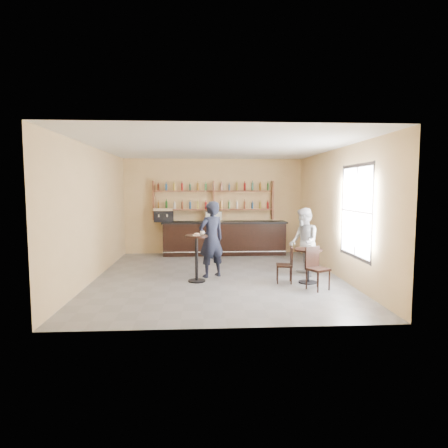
{
  "coord_description": "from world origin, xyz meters",
  "views": [
    {
      "loc": [
        -0.38,
        -9.22,
        2.2
      ],
      "look_at": [
        0.2,
        0.8,
        1.25
      ],
      "focal_mm": 30.0,
      "sensor_mm": 36.0,
      "label": 1
    }
  ],
  "objects": [
    {
      "name": "man_main",
      "position": [
        -0.16,
        -0.01,
        0.95
      ],
      "size": [
        0.82,
        0.74,
        1.89
      ],
      "primitive_type": "imported",
      "rotation": [
        0.0,
        0.0,
        3.66
      ],
      "color": "black",
      "rests_on": "floor"
    },
    {
      "name": "window_frame",
      "position": [
        2.99,
        -1.2,
        1.7
      ],
      "size": [
        0.04,
        1.7,
        2.1
      ],
      "primitive_type": null,
      "color": "black",
      "rests_on": "wall_right"
    },
    {
      "name": "window_pane",
      "position": [
        2.99,
        -1.2,
        1.7
      ],
      "size": [
        0.0,
        2.0,
        2.0
      ],
      "primitive_type": "plane",
      "rotation": [
        1.57,
        0.0,
        -1.57
      ],
      "color": "white",
      "rests_on": "wall_right"
    },
    {
      "name": "bar_counter",
      "position": [
        0.35,
        3.15,
        0.56
      ],
      "size": [
        4.12,
        0.8,
        1.11
      ],
      "primitive_type": null,
      "color": "black",
      "rests_on": "floor"
    },
    {
      "name": "shelf_unit",
      "position": [
        0.0,
        3.37,
        1.81
      ],
      "size": [
        4.0,
        0.26,
        1.4
      ],
      "primitive_type": null,
      "color": "brown",
      "rests_on": "wall_back"
    },
    {
      "name": "espresso_machine",
      "position": [
        -1.66,
        3.15,
        1.34
      ],
      "size": [
        0.67,
        0.47,
        0.45
      ],
      "primitive_type": null,
      "rotation": [
        0.0,
        0.0,
        0.11
      ],
      "color": "black",
      "rests_on": "bar_counter"
    },
    {
      "name": "patron_second",
      "position": [
        2.15,
        -0.09,
        0.87
      ],
      "size": [
        0.66,
        0.84,
        1.73
      ],
      "primitive_type": "imported",
      "rotation": [
        0.0,
        0.0,
        -1.58
      ],
      "color": "#9C9DA1",
      "rests_on": "floor"
    },
    {
      "name": "liquor_bottles",
      "position": [
        0.0,
        3.37,
        1.98
      ],
      "size": [
        3.68,
        0.1,
        1.0
      ],
      "primitive_type": null,
      "color": "#8C5919",
      "rests_on": "shelf_unit"
    },
    {
      "name": "pastry_case",
      "position": [
        -0.01,
        3.15,
        1.28
      ],
      "size": [
        0.57,
        0.47,
        0.33
      ],
      "primitive_type": null,
      "rotation": [
        0.0,
        0.0,
        -0.06
      ],
      "color": "silver",
      "rests_on": "bar_counter"
    },
    {
      "name": "wall_left",
      "position": [
        -3.0,
        0.0,
        1.6
      ],
      "size": [
        0.0,
        7.0,
        7.0
      ],
      "primitive_type": "plane",
      "rotation": [
        1.57,
        0.0,
        1.57
      ],
      "color": "#D8B47A",
      "rests_on": "floor"
    },
    {
      "name": "pedestal_table",
      "position": [
        -0.52,
        -0.47,
        0.55
      ],
      "size": [
        0.7,
        0.7,
        1.11
      ],
      "primitive_type": null,
      "rotation": [
        0.0,
        0.0,
        -0.39
      ],
      "color": "black",
      "rests_on": "floor"
    },
    {
      "name": "donut",
      "position": [
        -0.51,
        -0.48,
        1.14
      ],
      "size": [
        0.14,
        0.14,
        0.05
      ],
      "primitive_type": "torus",
      "rotation": [
        0.0,
        0.0,
        0.06
      ],
      "color": "#C97E49",
      "rests_on": "napkin"
    },
    {
      "name": "chair_west",
      "position": [
        1.53,
        -0.7,
        0.42
      ],
      "size": [
        0.42,
        0.42,
        0.85
      ],
      "primitive_type": null,
      "rotation": [
        0.0,
        0.0,
        -1.73
      ],
      "color": "black",
      "rests_on": "floor"
    },
    {
      "name": "wall_front",
      "position": [
        0.0,
        -3.5,
        1.6
      ],
      "size": [
        7.0,
        0.0,
        7.0
      ],
      "primitive_type": "plane",
      "rotation": [
        -1.57,
        0.0,
        0.0
      ],
      "color": "#D8B47A",
      "rests_on": "floor"
    },
    {
      "name": "cup_pedestal",
      "position": [
        -0.38,
        -0.37,
        1.15
      ],
      "size": [
        0.12,
        0.12,
        0.09
      ],
      "primitive_type": "imported",
      "rotation": [
        0.0,
        0.0,
        0.08
      ],
      "color": "white",
      "rests_on": "pedestal_table"
    },
    {
      "name": "cafe_table",
      "position": [
        2.08,
        -0.75,
        0.4
      ],
      "size": [
        0.76,
        0.76,
        0.8
      ],
      "primitive_type": null,
      "rotation": [
        0.0,
        0.0,
        -0.22
      ],
      "color": "black",
      "rests_on": "floor"
    },
    {
      "name": "wall_right",
      "position": [
        3.0,
        0.0,
        1.6
      ],
      "size": [
        0.0,
        7.0,
        7.0
      ],
      "primitive_type": "plane",
      "rotation": [
        1.57,
        0.0,
        -1.57
      ],
      "color": "#D8B47A",
      "rests_on": "floor"
    },
    {
      "name": "cup_cafe",
      "position": [
        2.13,
        -0.75,
        0.85
      ],
      "size": [
        0.11,
        0.11,
        0.1
      ],
      "primitive_type": "imported",
      "rotation": [
        0.0,
        0.0,
        0.03
      ],
      "color": "white",
      "rests_on": "cafe_table"
    },
    {
      "name": "wall_back",
      "position": [
        0.0,
        3.5,
        1.6
      ],
      "size": [
        7.0,
        0.0,
        7.0
      ],
      "primitive_type": "plane",
      "rotation": [
        1.57,
        0.0,
        0.0
      ],
      "color": "#D8B47A",
      "rests_on": "floor"
    },
    {
      "name": "floor",
      "position": [
        0.0,
        0.0,
        0.0
      ],
      "size": [
        7.0,
        7.0,
        0.0
      ],
      "primitive_type": "plane",
      "color": "slate",
      "rests_on": "ground"
    },
    {
      "name": "napkin",
      "position": [
        -0.52,
        -0.47,
        1.11
      ],
      "size": [
        0.18,
        0.18,
        0.0
      ],
      "primitive_type": "cube",
      "rotation": [
        0.0,
        0.0,
        0.1
      ],
      "color": "white",
      "rests_on": "pedestal_table"
    },
    {
      "name": "chair_south",
      "position": [
        2.13,
        -1.35,
        0.46
      ],
      "size": [
        0.54,
        0.54,
        0.93
      ],
      "primitive_type": null,
      "rotation": [
        0.0,
        0.0,
        0.5
      ],
      "color": "black",
      "rests_on": "floor"
    },
    {
      "name": "ceiling",
      "position": [
        0.0,
        0.0,
        3.2
      ],
      "size": [
        7.0,
        7.0,
        0.0
      ],
      "primitive_type": "plane",
      "rotation": [
        3.14,
        0.0,
        0.0
      ],
      "color": "white",
      "rests_on": "wall_back"
    }
  ]
}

